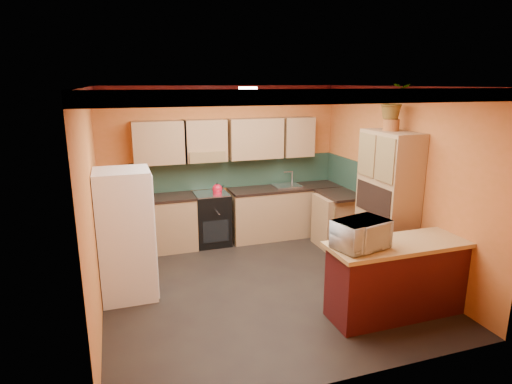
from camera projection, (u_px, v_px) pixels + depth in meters
room_shell at (257, 133)px, 5.71m from camera, size 4.24×4.24×2.72m
base_cabinets_back at (246, 216)px, 7.61m from camera, size 3.65×0.60×0.88m
countertop_back at (246, 191)px, 7.50m from camera, size 3.65×0.62×0.04m
stove at (212, 219)px, 7.42m from camera, size 0.58×0.58×0.91m
kettle at (217, 188)px, 7.27m from camera, size 0.20×0.20×0.18m
sink at (287, 186)px, 7.73m from camera, size 0.48×0.40×0.03m
base_cabinets_right at (340, 220)px, 7.38m from camera, size 0.60×0.80×0.88m
countertop_right at (341, 195)px, 7.26m from camera, size 0.62×0.80×0.04m
fridge at (126, 235)px, 5.50m from camera, size 0.68×0.66×1.70m
pantry at (387, 204)px, 6.13m from camera, size 0.48×0.90×2.10m
fern_pot at (391, 125)px, 5.90m from camera, size 0.22×0.22×0.16m
fern at (393, 101)px, 5.82m from camera, size 0.54×0.51×0.47m
breakfast_bar at (402, 280)px, 5.15m from camera, size 1.80×0.55×0.88m
bar_top at (405, 244)px, 5.04m from camera, size 1.90×0.65×0.05m
microwave at (361, 234)px, 4.80m from camera, size 0.68×0.54×0.33m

